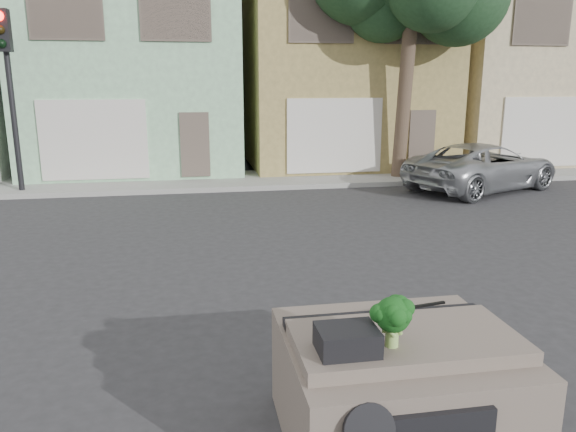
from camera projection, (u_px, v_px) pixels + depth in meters
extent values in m
plane|color=#303033|center=(319.00, 311.00, 8.04)|extent=(120.00, 120.00, 0.00)
cube|color=gray|center=(245.00, 180.00, 18.07)|extent=(40.00, 3.00, 0.15)
cube|color=#98CDA0|center=(136.00, 64.00, 20.42)|extent=(7.20, 8.20, 7.55)
cube|color=#9D8A4E|center=(336.00, 65.00, 21.70)|extent=(7.20, 8.20, 7.55)
cube|color=#C7B58B|center=(513.00, 66.00, 22.98)|extent=(7.20, 8.20, 7.55)
imported|color=#A5A8AC|center=(481.00, 190.00, 16.87)|extent=(5.56, 4.18, 1.40)
cube|color=black|center=(11.00, 105.00, 15.41)|extent=(0.40, 0.40, 5.10)
cube|color=#1C3A1F|center=(406.00, 45.00, 17.26)|extent=(4.40, 4.00, 8.50)
cube|color=#6C5F55|center=(397.00, 385.00, 5.04)|extent=(2.00, 1.80, 1.12)
cube|color=black|center=(347.00, 340.00, 4.45)|extent=(0.48, 0.38, 0.20)
cube|color=black|center=(413.00, 307.00, 5.31)|extent=(0.69, 0.15, 0.02)
cube|color=#0F3B10|center=(393.00, 321.00, 4.51)|extent=(0.47, 0.47, 0.43)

